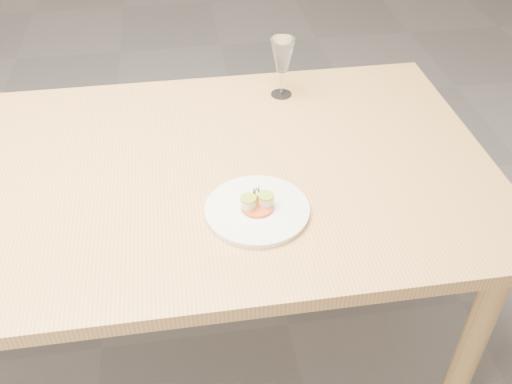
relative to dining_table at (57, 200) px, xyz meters
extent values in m
plane|color=slate|center=(0.00, 0.00, -0.68)|extent=(7.00, 7.00, 0.00)
cube|color=tan|center=(0.00, 0.00, 0.05)|extent=(2.40, 1.00, 0.04)
cylinder|color=tan|center=(1.10, -0.40, -0.33)|extent=(0.07, 0.07, 0.71)
cylinder|color=tan|center=(1.10, 0.40, -0.33)|extent=(0.07, 0.07, 0.71)
cylinder|color=white|center=(0.52, -0.21, 0.07)|extent=(0.26, 0.26, 0.01)
cylinder|color=white|center=(0.52, -0.21, 0.08)|extent=(0.26, 0.26, 0.01)
cylinder|color=orange|center=(0.52, -0.21, 0.09)|extent=(0.08, 0.08, 0.01)
cylinder|color=#EEE2C2|center=(0.50, -0.21, 0.10)|extent=(0.04, 0.04, 0.02)
cylinder|color=#EEE2C2|center=(0.54, -0.21, 0.10)|extent=(0.04, 0.04, 0.02)
cylinder|color=#A5BE34|center=(0.50, -0.21, 0.12)|extent=(0.04, 0.04, 0.01)
cylinder|color=#A5BE34|center=(0.54, -0.21, 0.12)|extent=(0.04, 0.04, 0.01)
cylinder|color=tan|center=(0.57, -0.25, 0.08)|extent=(0.04, 0.04, 0.00)
cylinder|color=white|center=(0.69, 0.35, 0.07)|extent=(0.07, 0.07, 0.00)
cylinder|color=white|center=(0.69, 0.35, 0.11)|extent=(0.01, 0.01, 0.08)
cone|color=white|center=(0.69, 0.35, 0.21)|extent=(0.08, 0.08, 0.11)
camera|label=1|loc=(0.36, -1.25, 1.01)|focal=40.00mm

